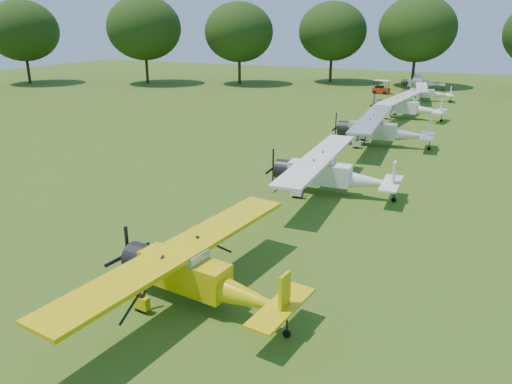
% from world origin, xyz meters
% --- Properties ---
extents(ground, '(160.00, 160.00, 0.00)m').
position_xyz_m(ground, '(0.00, 0.00, 0.00)').
color(ground, '#2D5014').
rests_on(ground, ground).
extents(tree_belt, '(137.36, 130.27, 14.52)m').
position_xyz_m(tree_belt, '(3.57, 0.16, 8.03)').
color(tree_belt, black).
rests_on(tree_belt, ground).
extents(aircraft_2, '(7.19, 11.42, 2.24)m').
position_xyz_m(aircraft_2, '(0.28, -9.07, 1.31)').
color(aircraft_2, '#D8C009').
rests_on(aircraft_2, ground).
extents(aircraft_3, '(7.41, 11.78, 2.32)m').
position_xyz_m(aircraft_3, '(0.94, 4.20, 1.36)').
color(aircraft_3, white).
rests_on(aircraft_3, ground).
extents(aircraft_4, '(7.65, 12.19, 2.40)m').
position_xyz_m(aircraft_4, '(1.17, 16.87, 1.40)').
color(aircraft_4, silver).
rests_on(aircraft_4, ground).
extents(aircraft_5, '(7.27, 11.55, 2.27)m').
position_xyz_m(aircraft_5, '(1.14, 29.61, 1.33)').
color(aircraft_5, white).
rests_on(aircraft_5, ground).
extents(aircraft_6, '(6.00, 9.51, 1.87)m').
position_xyz_m(aircraft_6, '(1.53, 42.40, 1.09)').
color(aircraft_6, white).
rests_on(aircraft_6, ground).
extents(aircraft_7, '(6.02, 9.58, 1.88)m').
position_xyz_m(aircraft_7, '(-0.32, 52.92, 1.10)').
color(aircraft_7, silver).
rests_on(aircraft_7, ground).
extents(golf_cart, '(2.28, 1.64, 1.78)m').
position_xyz_m(golf_cart, '(-4.72, 46.65, 0.60)').
color(golf_cart, '#B92A0D').
rests_on(golf_cart, ground).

